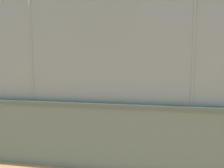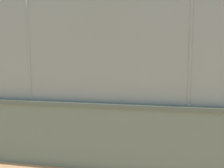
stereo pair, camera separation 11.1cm
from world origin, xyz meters
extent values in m
plane|color=tan|center=(0.00, 0.00, 0.00)|extent=(260.00, 260.00, 0.00)
cube|color=slate|center=(2.72, 10.71, 0.64)|extent=(32.48, 0.56, 1.27)
cube|color=#4D594D|center=(2.72, 10.71, 1.31)|extent=(32.48, 0.62, 0.08)
cube|color=gray|center=(2.72, 10.71, 2.42)|extent=(31.83, 0.25, 2.14)
cylinder|color=gray|center=(-0.46, 10.68, 2.42)|extent=(0.07, 0.07, 2.14)
cylinder|color=gray|center=(2.72, 10.71, 2.42)|extent=(0.07, 0.07, 2.14)
cylinder|color=#B2B2B2|center=(-2.12, 2.48, 0.42)|extent=(0.21, 0.21, 0.84)
cylinder|color=#B2B2B2|center=(-2.00, 2.64, 0.42)|extent=(0.21, 0.21, 0.84)
cylinder|color=orange|center=(-2.06, 2.56, 1.15)|extent=(0.48, 0.48, 0.62)
cylinder|color=#936B4C|center=(-2.22, 2.28, 1.28)|extent=(0.52, 0.43, 0.17)
cylinder|color=#936B4C|center=(-1.63, 2.63, 1.28)|extent=(0.52, 0.43, 0.17)
sphere|color=#936B4C|center=(-2.06, 2.56, 1.58)|extent=(0.24, 0.24, 0.24)
cylinder|color=black|center=(-2.06, 2.56, 1.69)|extent=(0.35, 0.35, 0.05)
cylinder|color=black|center=(-1.49, 2.52, 1.28)|extent=(0.26, 0.21, 0.04)
ellipsoid|color=#333338|center=(-1.32, 2.38, 1.28)|extent=(0.26, 0.21, 0.24)
cylinder|color=navy|center=(5.90, -0.51, 0.39)|extent=(0.16, 0.16, 0.79)
cylinder|color=navy|center=(5.70, -0.51, 0.39)|extent=(0.16, 0.16, 0.79)
cylinder|color=#429951|center=(5.80, -0.51, 1.08)|extent=(0.35, 0.35, 0.58)
cylinder|color=#D8AD84|center=(6.11, -0.47, 1.20)|extent=(0.11, 0.56, 0.17)
cylinder|color=#D8AD84|center=(5.52, -0.20, 1.20)|extent=(0.11, 0.56, 0.17)
sphere|color=#D8AD84|center=(5.80, -0.51, 1.48)|extent=(0.22, 0.22, 0.22)
cylinder|color=black|center=(5.80, -0.51, 1.58)|extent=(0.24, 0.24, 0.05)
sphere|color=orange|center=(-1.56, 4.31, 1.21)|extent=(0.16, 0.16, 0.16)
sphere|color=#3399D8|center=(3.57, 9.61, 0.07)|extent=(0.14, 0.14, 0.14)
camera|label=1|loc=(0.09, 15.50, 2.29)|focal=40.52mm
camera|label=2|loc=(-0.02, 15.48, 2.29)|focal=40.52mm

